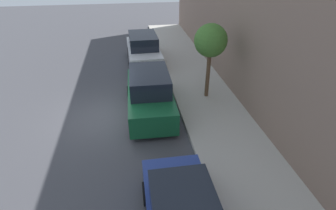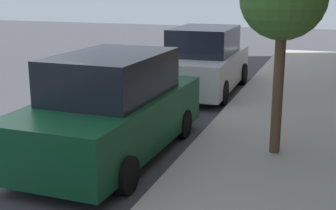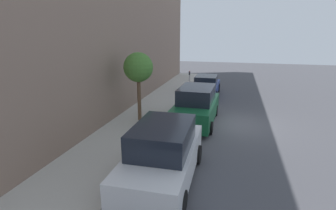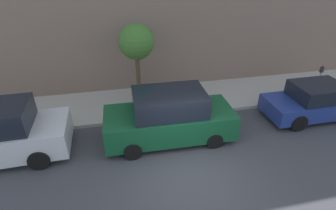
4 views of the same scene
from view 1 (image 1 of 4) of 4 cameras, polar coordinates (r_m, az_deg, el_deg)
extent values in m
plane|color=#424247|center=(12.34, -13.77, -2.59)|extent=(60.00, 60.00, 0.00)
cube|color=#B2ADA3|center=(12.77, 9.23, -0.43)|extent=(3.08, 32.00, 0.15)
cube|color=black|center=(6.82, 3.61, -21.26)|extent=(1.58, 2.10, 0.64)
cylinder|color=black|center=(8.24, -4.71, -18.68)|extent=(0.22, 0.70, 0.70)
cylinder|color=black|center=(8.45, 7.40, -17.24)|extent=(0.22, 0.70, 0.70)
cube|color=#14512D|center=(12.13, -3.95, 1.57)|extent=(2.07, 4.84, 0.96)
cube|color=black|center=(11.73, -4.11, 5.33)|extent=(1.78, 2.64, 0.80)
cylinder|color=black|center=(13.60, -8.40, 2.83)|extent=(0.22, 0.62, 0.62)
cylinder|color=black|center=(13.71, -0.62, 3.42)|extent=(0.22, 0.62, 0.62)
cylinder|color=black|center=(11.04, -7.96, -4.30)|extent=(0.22, 0.62, 0.62)
cylinder|color=black|center=(11.18, 1.60, -3.49)|extent=(0.22, 0.62, 0.62)
cube|color=silver|center=(17.66, -5.33, 11.06)|extent=(2.06, 4.84, 0.96)
cube|color=black|center=(17.38, -5.47, 13.79)|extent=(1.78, 2.64, 0.80)
cylinder|color=black|center=(19.15, -8.45, 11.32)|extent=(0.22, 0.70, 0.70)
cylinder|color=black|center=(19.24, -2.80, 11.71)|extent=(0.22, 0.70, 0.70)
cylinder|color=black|center=(16.36, -8.16, 7.95)|extent=(0.22, 0.70, 0.70)
cylinder|color=black|center=(16.47, -1.62, 8.41)|extent=(0.22, 0.70, 0.70)
cylinder|color=brown|center=(13.07, 8.68, 6.79)|extent=(0.19, 0.19, 2.44)
sphere|color=#42752D|center=(12.50, 9.28, 13.69)|extent=(1.54, 1.54, 1.54)
camera|label=2|loc=(6.41, 40.86, -10.00)|focal=50.00mm
camera|label=3|loc=(24.16, -12.88, 25.71)|focal=28.00mm
camera|label=4|loc=(14.35, -43.07, 21.75)|focal=28.00mm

